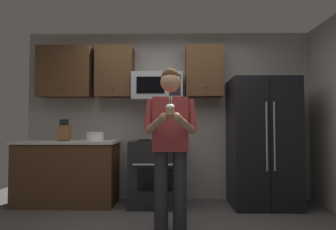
# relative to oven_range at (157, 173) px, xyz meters

# --- Properties ---
(wall_back) EXTENTS (4.40, 0.10, 2.60)m
(wall_back) POSITION_rel_oven_range_xyz_m (0.15, 0.39, 0.84)
(wall_back) COLOR gray
(wall_back) RESTS_ON ground
(oven_range) EXTENTS (0.76, 0.70, 0.93)m
(oven_range) POSITION_rel_oven_range_xyz_m (0.00, 0.00, 0.00)
(oven_range) COLOR black
(oven_range) RESTS_ON ground
(microwave) EXTENTS (0.74, 0.41, 0.40)m
(microwave) POSITION_rel_oven_range_xyz_m (0.00, 0.12, 1.26)
(microwave) COLOR #9EA0A5
(refrigerator) EXTENTS (0.90, 0.75, 1.80)m
(refrigerator) POSITION_rel_oven_range_xyz_m (1.50, -0.04, 0.44)
(refrigerator) COLOR black
(refrigerator) RESTS_ON ground
(cabinet_row_upper) EXTENTS (2.78, 0.36, 0.76)m
(cabinet_row_upper) POSITION_rel_oven_range_xyz_m (-0.57, 0.17, 1.49)
(cabinet_row_upper) COLOR #4C301C
(counter_left) EXTENTS (1.44, 0.66, 0.92)m
(counter_left) POSITION_rel_oven_range_xyz_m (-1.30, 0.02, 0.00)
(counter_left) COLOR #4C301C
(counter_left) RESTS_ON ground
(knife_block) EXTENTS (0.16, 0.15, 0.32)m
(knife_block) POSITION_rel_oven_range_xyz_m (-1.34, -0.03, 0.58)
(knife_block) COLOR brown
(knife_block) RESTS_ON counter_left
(bowl_large_white) EXTENTS (0.27, 0.27, 0.12)m
(bowl_large_white) POSITION_rel_oven_range_xyz_m (-0.91, 0.02, 0.52)
(bowl_large_white) COLOR white
(bowl_large_white) RESTS_ON counter_left
(person) EXTENTS (0.60, 0.48, 1.76)m
(person) POSITION_rel_oven_range_xyz_m (0.20, -1.09, 0.53)
(person) COLOR #262628
(person) RESTS_ON ground
(cupcake) EXTENTS (0.09, 0.09, 0.17)m
(cupcake) POSITION_rel_oven_range_xyz_m (0.20, -1.42, 0.83)
(cupcake) COLOR #A87F56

